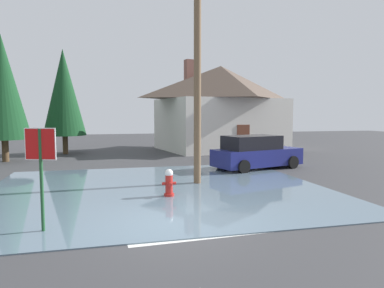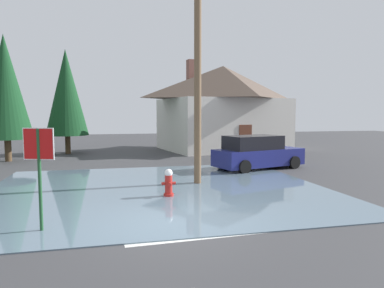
% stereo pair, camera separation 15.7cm
% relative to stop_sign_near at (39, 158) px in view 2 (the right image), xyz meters
% --- Properties ---
extents(ground_plane, '(80.00, 80.00, 0.10)m').
position_rel_stop_sign_near_xyz_m(ground_plane, '(3.16, -0.10, -1.81)').
color(ground_plane, '#38383A').
extents(flood_puddle, '(12.13, 10.55, 0.03)m').
position_rel_stop_sign_near_xyz_m(flood_puddle, '(3.33, 3.96, -1.74)').
color(flood_puddle, slate).
rests_on(flood_puddle, ground).
extents(lane_stop_bar, '(3.80, 0.49, 0.01)m').
position_rel_stop_sign_near_xyz_m(lane_stop_bar, '(3.76, -1.24, -1.75)').
color(lane_stop_bar, silver).
rests_on(lane_stop_bar, ground).
extents(stop_sign_near, '(0.71, 0.26, 2.45)m').
position_rel_stop_sign_near_xyz_m(stop_sign_near, '(0.00, 0.00, 0.00)').
color(stop_sign_near, '#1E4C28').
rests_on(stop_sign_near, ground).
extents(fire_hydrant, '(0.47, 0.40, 0.94)m').
position_rel_stop_sign_near_xyz_m(fire_hydrant, '(3.49, 2.75, -1.29)').
color(fire_hydrant, '#AD231E').
rests_on(fire_hydrant, ground).
extents(utility_pole, '(1.60, 0.28, 8.38)m').
position_rel_stop_sign_near_xyz_m(utility_pole, '(4.97, 4.68, 2.61)').
color(utility_pole, brown).
rests_on(utility_pole, ground).
extents(house, '(10.45, 8.61, 6.90)m').
position_rel_stop_sign_near_xyz_m(house, '(10.17, 17.37, 1.57)').
color(house, beige).
rests_on(house, ground).
extents(parked_car, '(4.89, 2.95, 1.68)m').
position_rel_stop_sign_near_xyz_m(parked_car, '(8.82, 7.69, -0.96)').
color(parked_car, navy).
rests_on(parked_car, ground).
extents(pine_tree_tall_left, '(2.91, 2.91, 7.29)m').
position_rel_stop_sign_near_xyz_m(pine_tree_tall_left, '(-4.16, 13.55, 2.53)').
color(pine_tree_tall_left, '#4C3823').
rests_on(pine_tree_tall_left, ground).
extents(pine_tree_mid_left, '(2.85, 2.85, 7.12)m').
position_rel_stop_sign_near_xyz_m(pine_tree_mid_left, '(-1.22, 16.87, 2.44)').
color(pine_tree_mid_left, '#4C3823').
rests_on(pine_tree_mid_left, ground).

